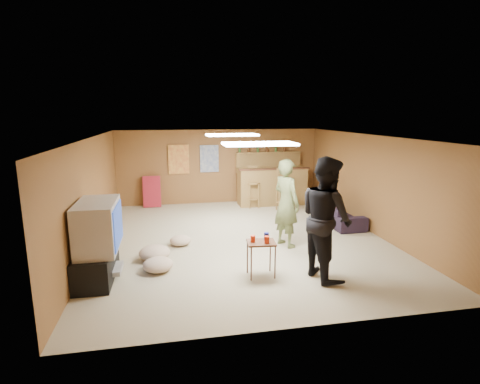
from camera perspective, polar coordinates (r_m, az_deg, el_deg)
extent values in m
plane|color=tan|center=(8.17, 0.27, -7.17)|extent=(7.00, 7.00, 0.00)
cube|color=silver|center=(7.74, 0.28, 8.43)|extent=(6.00, 7.00, 0.02)
cube|color=brown|center=(11.28, -3.18, 3.89)|extent=(6.00, 0.02, 2.20)
cube|color=brown|center=(4.62, 8.82, -8.11)|extent=(6.00, 0.02, 2.20)
cube|color=brown|center=(7.88, -21.66, -0.43)|extent=(0.02, 7.00, 2.20)
cube|color=brown|center=(8.95, 19.48, 1.12)|extent=(0.02, 7.00, 2.20)
cube|color=black|center=(6.65, -21.03, -10.26)|extent=(0.55, 1.30, 0.50)
cube|color=#B2B2B7|center=(6.65, -19.07, -11.04)|extent=(0.35, 0.50, 0.08)
cube|color=#B2B2B7|center=(6.43, -20.85, -4.87)|extent=(0.60, 1.10, 0.80)
cube|color=navy|center=(6.38, -18.10, -4.79)|extent=(0.02, 0.95, 0.65)
cube|color=olive|center=(11.15, 4.90, 0.90)|extent=(2.00, 0.60, 1.10)
cube|color=#422315|center=(10.82, 5.31, 3.51)|extent=(2.10, 0.12, 0.05)
cube|color=olive|center=(11.44, 4.37, 6.00)|extent=(2.00, 0.18, 0.05)
cube|color=olive|center=(11.49, 4.32, 4.52)|extent=(2.00, 0.14, 0.60)
cube|color=#BF3F26|center=(11.12, -9.33, 4.93)|extent=(0.60, 0.03, 0.85)
cube|color=#334C99|center=(11.18, -4.70, 5.08)|extent=(0.55, 0.03, 0.80)
cube|color=#AB1F30|center=(11.11, -13.28, 0.06)|extent=(0.50, 0.26, 0.91)
cube|color=white|center=(6.28, 2.96, 7.33)|extent=(1.20, 0.60, 0.04)
cube|color=white|center=(8.92, -1.23, 8.69)|extent=(1.20, 0.60, 0.04)
imported|color=#626E3F|center=(7.59, 7.09, -1.70)|extent=(0.66, 0.77, 1.79)
imported|color=black|center=(6.24, 12.96, -3.88)|extent=(0.91, 1.09, 2.01)
imported|color=black|center=(9.56, 14.69, -3.12)|extent=(0.70, 1.75, 0.51)
cube|color=#422315|center=(6.32, 3.22, -10.14)|extent=(0.49, 0.41, 0.60)
cylinder|color=red|center=(6.19, 1.98, -7.12)|extent=(0.09, 0.09, 0.11)
cylinder|color=red|center=(6.14, 4.12, -7.26)|extent=(0.09, 0.09, 0.12)
cylinder|color=navy|center=(6.32, 4.04, -6.69)|extent=(0.09, 0.09, 0.12)
ellipsoid|color=tan|center=(7.22, -12.89, -9.02)|extent=(0.76, 0.76, 0.26)
ellipsoid|color=tan|center=(7.88, -9.07, -7.29)|extent=(0.54, 0.54, 0.20)
ellipsoid|color=tan|center=(6.71, -12.40, -10.76)|extent=(0.59, 0.59, 0.23)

